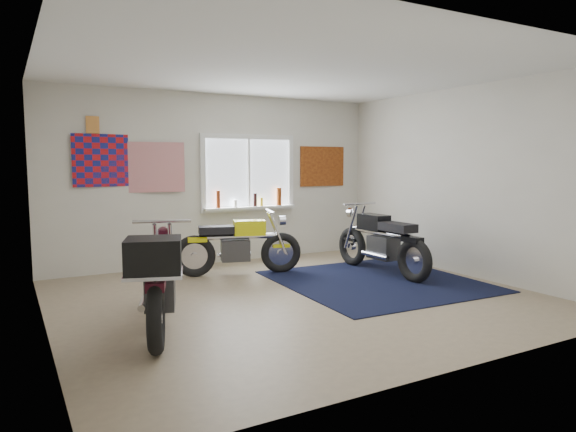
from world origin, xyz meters
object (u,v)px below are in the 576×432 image
yellow_triumph (238,247)px  navy_rug (377,281)px  black_chrome_bike (381,243)px  maroon_tourer (159,279)px

yellow_triumph → navy_rug: bearing=-25.8°
yellow_triumph → black_chrome_bike: size_ratio=0.92×
black_chrome_bike → maroon_tourer: bearing=105.0°
black_chrome_bike → maroon_tourer: size_ratio=1.00×
yellow_triumph → maroon_tourer: 2.62m
black_chrome_bike → yellow_triumph: bearing=61.6°
yellow_triumph → black_chrome_bike: (1.87, -0.94, 0.03)m
yellow_triumph → maroon_tourer: size_ratio=0.92×
maroon_tourer → navy_rug: bearing=-59.4°
navy_rug → yellow_triumph: bearing=138.1°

